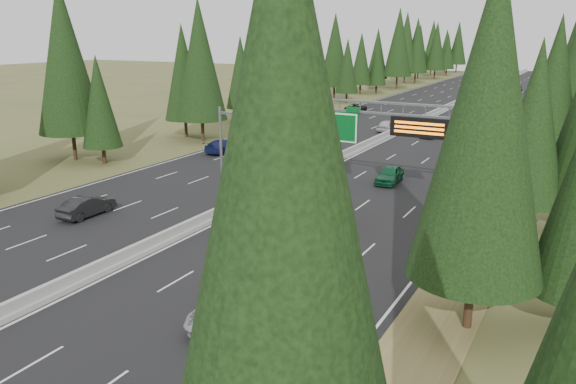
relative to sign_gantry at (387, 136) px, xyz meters
The scene contains 18 objects.
road 46.29m from the sign_gantry, 101.18° to the left, with size 32.00×260.00×0.08m, color black.
shoulder_right 46.28m from the sign_gantry, 78.86° to the left, with size 3.60×260.00×0.06m, color olive.
shoulder_left 52.70m from the sign_gantry, 120.63° to the left, with size 3.60×260.00×0.06m, color #4D5628.
median_barrier 46.25m from the sign_gantry, 101.18° to the left, with size 0.70×260.00×0.85m.
sign_gantry is the anchor object (origin of this frame).
hov_sign_pole 12.96m from the sign_gantry, 130.04° to the right, with size 2.80×0.50×8.00m.
tree_row_left 53.43m from the sign_gantry, 125.64° to the left, with size 11.94×242.06×18.98m.
silver_minivan 23.00m from the sign_gantry, 88.53° to the right, with size 2.42×5.26×1.46m, color #A3A2A7.
red_pickup 9.46m from the sign_gantry, 102.05° to the right, with size 2.05×5.74×1.87m.
car_ahead_green 6.89m from the sign_gantry, 104.29° to the left, with size 1.81×4.51×1.54m, color #135330.
car_ahead_dkred 20.28m from the sign_gantry, 82.69° to the left, with size 1.68×4.82×1.59m, color #4C180A.
car_ahead_dkgrey 30.56m from the sign_gantry, 97.62° to the left, with size 2.02×4.96×1.44m, color black.
car_ahead_white 74.98m from the sign_gantry, 94.59° to the left, with size 2.50×5.42×1.51m, color silver.
car_ahead_far 95.21m from the sign_gantry, 91.14° to the left, with size 1.82×4.53×1.54m, color black.
car_onc_near 23.39m from the sign_gantry, 140.44° to the right, with size 1.57×4.49×1.48m, color black.
car_onc_blue 24.14m from the sign_gantry, 158.00° to the left, with size 2.09×5.15×1.49m, color navy.
car_onc_white 33.21m from the sign_gantry, 108.45° to the left, with size 1.86×4.62×1.57m, color silver.
car_onc_far 51.83m from the sign_gantry, 114.54° to the left, with size 2.38×5.16×1.43m, color black.
Camera 1 is at (22.99, -7.08, 13.06)m, focal length 35.00 mm.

